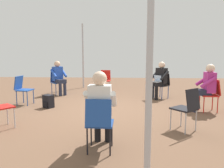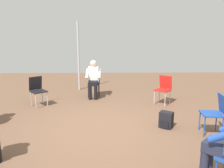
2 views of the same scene
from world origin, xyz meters
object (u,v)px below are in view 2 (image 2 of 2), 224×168
at_px(chair_west, 216,111).
at_px(chair_southwest, 164,88).
at_px(chair_southeast, 37,89).
at_px(chair_south, 94,82).
at_px(backpack_near_laptop_user, 166,121).
at_px(person_in_white, 93,77).

height_order(chair_west, chair_southwest, same).
bearing_deg(chair_west, chair_southeast, 71.23).
xyz_separation_m(chair_southeast, chair_south, (-1.58, -1.01, 0.00)).
distance_m(chair_west, backpack_near_laptop_user, 1.02).
bearing_deg(chair_south, chair_west, 131.77).
relative_size(chair_west, chair_south, 1.00).
bearing_deg(chair_southwest, chair_south, 15.27).
height_order(chair_west, chair_south, same).
bearing_deg(chair_south, backpack_near_laptop_user, 123.83).
xyz_separation_m(chair_west, person_in_white, (2.65, -2.91, 0.20)).
bearing_deg(person_in_white, chair_southeast, 29.28).
relative_size(person_in_white, backpack_near_laptop_user, 3.44).
bearing_deg(chair_south, chair_southwest, 157.45).
distance_m(chair_southeast, person_in_white, 1.80).
distance_m(chair_southwest, person_in_white, 2.28).
bearing_deg(chair_southeast, backpack_near_laptop_user, 112.85).
height_order(chair_southeast, chair_south, same).
distance_m(chair_south, chair_southwest, 2.33).
xyz_separation_m(chair_south, chair_southwest, (-2.13, 0.93, 0.00)).
height_order(chair_south, chair_southwest, same).
xyz_separation_m(chair_southeast, backpack_near_laptop_user, (-3.33, 1.71, -0.34)).
bearing_deg(chair_south, chair_southeast, 33.73).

